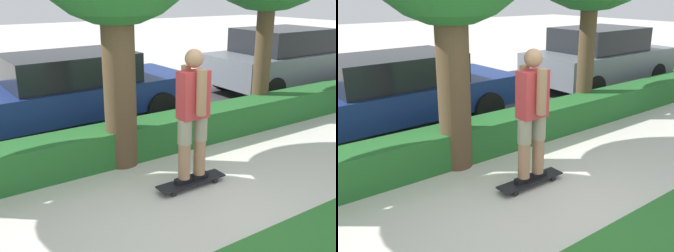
% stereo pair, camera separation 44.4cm
% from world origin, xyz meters
% --- Properties ---
extents(ground_plane, '(60.00, 60.00, 0.00)m').
position_xyz_m(ground_plane, '(0.00, 0.00, 0.00)').
color(ground_plane, beige).
extents(street_asphalt, '(18.44, 5.00, 0.01)m').
position_xyz_m(street_asphalt, '(0.00, 4.20, 0.00)').
color(street_asphalt, '#38383A').
rests_on(street_asphalt, ground_plane).
extents(hedge_row, '(18.44, 0.60, 0.55)m').
position_xyz_m(hedge_row, '(0.00, 1.60, 0.27)').
color(hedge_row, '#236028').
rests_on(hedge_row, ground_plane).
extents(skateboard, '(1.00, 0.24, 0.09)m').
position_xyz_m(skateboard, '(0.25, 0.26, 0.08)').
color(skateboard, black).
rests_on(skateboard, ground_plane).
extents(skater_person, '(0.51, 0.45, 1.74)m').
position_xyz_m(skater_person, '(0.25, 0.26, 1.02)').
color(skater_person, black).
rests_on(skater_person, skateboard).
extents(parked_car_middle, '(4.45, 1.87, 1.42)m').
position_xyz_m(parked_car_middle, '(-0.10, 3.47, 0.75)').
color(parked_car_middle, navy).
rests_on(parked_car_middle, ground_plane).
extents(parked_car_rear, '(4.18, 2.02, 1.60)m').
position_xyz_m(parked_car_rear, '(5.52, 3.45, 0.82)').
color(parked_car_rear, slate).
rests_on(parked_car_rear, ground_plane).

